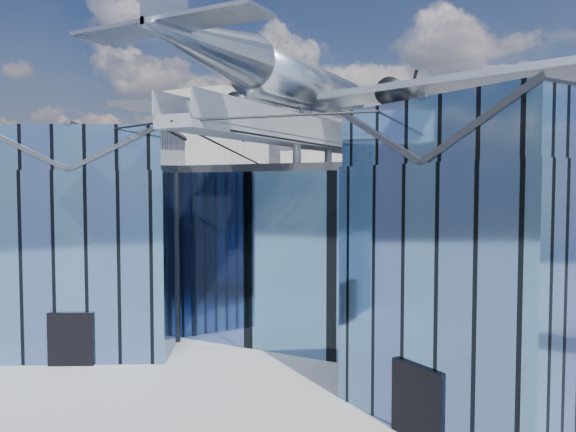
% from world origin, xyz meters
% --- Properties ---
extents(ground_plane, '(120.00, 120.00, 0.00)m').
position_xyz_m(ground_plane, '(0.00, 0.00, 0.00)').
color(ground_plane, gray).
extents(museum, '(32.88, 24.50, 17.60)m').
position_xyz_m(museum, '(0.00, 5.82, 5.54)').
color(museum, '#4B6D9A').
rests_on(museum, ground).
extents(bg_towers, '(77.00, 24.50, 26.00)m').
position_xyz_m(bg_towers, '(1.45, 50.49, 10.01)').
color(bg_towers, gray).
rests_on(bg_towers, ground).
extents(tree_plaza_w, '(3.95, 3.95, 4.95)m').
position_xyz_m(tree_plaza_w, '(-18.49, -1.02, 3.35)').
color(tree_plaza_w, '#311D13').
rests_on(tree_plaza_w, ground).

